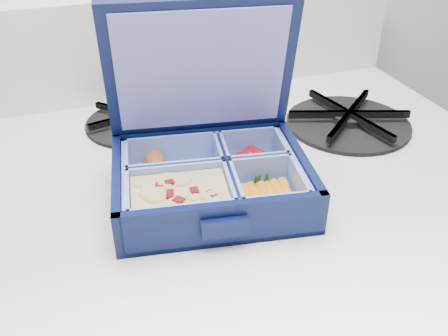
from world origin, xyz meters
name	(u,v)px	position (x,y,z in m)	size (l,w,h in m)	color
bento_box	(211,180)	(-0.51, 1.62, 1.03)	(0.21, 0.17, 0.05)	#060E37
burner_grate	(349,117)	(-0.26, 1.73, 1.01)	(0.18, 0.18, 0.03)	black
burner_grate_rear	(137,119)	(-0.55, 1.83, 1.01)	(0.15, 0.15, 0.02)	black
fork	(247,122)	(-0.40, 1.78, 1.00)	(0.02, 0.16, 0.01)	#B5B4BD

